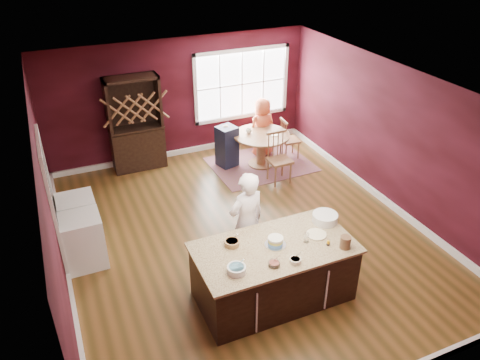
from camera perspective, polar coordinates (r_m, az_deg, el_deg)
name	(u,v)px	position (r m, az deg, el deg)	size (l,w,h in m)	color
room_shell	(243,167)	(7.66, 0.37, 1.63)	(7.00, 7.00, 7.00)	brown
window	(242,84)	(11.09, 0.21, 11.61)	(2.36, 0.10, 1.66)	white
doorway	(53,204)	(7.84, -21.85, -2.79)	(0.08, 1.26, 2.13)	white
kitchen_island	(274,273)	(6.91, 4.11, -11.26)	(2.27, 1.19, 0.92)	black
dining_table	(261,143)	(10.38, 2.62, 4.51)	(1.24, 1.24, 0.75)	brown
baker	(246,222)	(7.18, 0.79, -5.17)	(0.62, 0.41, 1.71)	white
layer_cake	(275,241)	(6.60, 4.34, -7.46)	(0.31, 0.31, 0.12)	silver
bowl_blue	(237,269)	(6.14, -0.43, -10.85)	(0.25, 0.25, 0.10)	silver
bowl_yellow	(232,243)	(6.59, -0.99, -7.68)	(0.21, 0.21, 0.08)	#AD7854
bowl_pink	(274,264)	(6.27, 4.19, -10.17)	(0.16, 0.16, 0.06)	white
bowl_olive	(295,260)	(6.35, 6.75, -9.71)	(0.16, 0.16, 0.06)	beige
drinking_glass	(307,238)	(6.69, 8.12, -6.99)	(0.08, 0.08, 0.15)	white
dinner_plate	(316,234)	(6.89, 9.30, -6.57)	(0.29, 0.29, 0.02)	beige
white_tub	(325,218)	(7.16, 10.32, -4.56)	(0.38, 0.38, 0.13)	white
stoneware_crock	(345,242)	(6.68, 12.72, -7.41)	(0.15, 0.15, 0.18)	brown
toy_figurine	(328,243)	(6.70, 10.70, -7.54)	(0.05, 0.05, 0.08)	#E29F08
rug	(261,164)	(10.62, 2.56, 1.94)	(2.18, 1.68, 0.01)	brown
chair_east	(290,138)	(10.79, 6.12, 5.08)	(0.40, 0.38, 0.96)	brown
chair_south	(280,158)	(9.71, 4.86, 2.65)	(0.46, 0.44, 1.10)	brown
chair_north	(257,128)	(11.21, 2.12, 6.40)	(0.43, 0.41, 1.02)	brown
seated_woman	(262,127)	(10.79, 2.73, 6.43)	(0.67, 0.44, 1.37)	#CA5630
high_chair	(227,146)	(10.37, -1.61, 4.21)	(0.39, 0.39, 0.97)	black
toddler	(224,131)	(10.28, -1.98, 5.96)	(0.18, 0.14, 0.26)	#8CA5BF
table_plate	(274,134)	(10.28, 4.13, 5.56)	(0.20, 0.20, 0.01)	beige
table_cup	(249,131)	(10.31, 1.07, 5.98)	(0.13, 0.13, 0.10)	silver
hutch	(135,124)	(10.31, -12.62, 6.68)	(1.13, 0.47, 2.07)	black
washer	(84,241)	(7.88, -18.51, -7.04)	(0.61, 0.59, 0.89)	silver
dryer	(79,220)	(8.41, -19.06, -4.62)	(0.60, 0.58, 0.88)	white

